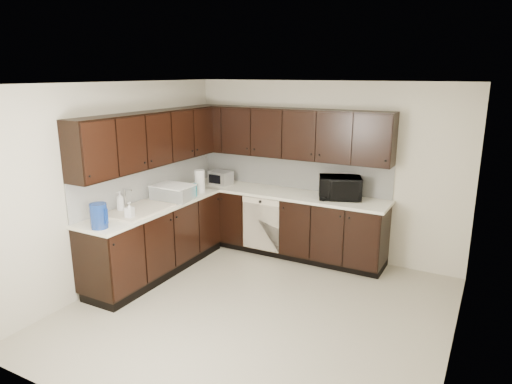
{
  "coord_description": "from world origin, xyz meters",
  "views": [
    {
      "loc": [
        2.18,
        -4.08,
        2.61
      ],
      "look_at": [
        -0.34,
        0.6,
        1.21
      ],
      "focal_mm": 32.0,
      "sensor_mm": 36.0,
      "label": 1
    }
  ],
  "objects_px": {
    "microwave": "(340,188)",
    "storage_bin": "(173,193)",
    "sink": "(138,215)",
    "toaster_oven": "(221,178)",
    "blue_pitcher": "(99,216)"
  },
  "relations": [
    {
      "from": "microwave",
      "to": "blue_pitcher",
      "type": "relative_size",
      "value": 1.98
    },
    {
      "from": "storage_bin",
      "to": "toaster_oven",
      "type": "bearing_deg",
      "value": 84.99
    },
    {
      "from": "storage_bin",
      "to": "blue_pitcher",
      "type": "relative_size",
      "value": 1.79
    },
    {
      "from": "microwave",
      "to": "storage_bin",
      "type": "relative_size",
      "value": 1.1
    },
    {
      "from": "sink",
      "to": "microwave",
      "type": "relative_size",
      "value": 1.48
    },
    {
      "from": "storage_bin",
      "to": "blue_pitcher",
      "type": "xyz_separation_m",
      "value": [
        0.02,
        -1.31,
        0.04
      ]
    },
    {
      "from": "sink",
      "to": "microwave",
      "type": "bearing_deg",
      "value": 40.63
    },
    {
      "from": "microwave",
      "to": "storage_bin",
      "type": "bearing_deg",
      "value": -172.61
    },
    {
      "from": "toaster_oven",
      "to": "storage_bin",
      "type": "relative_size",
      "value": 0.64
    },
    {
      "from": "toaster_oven",
      "to": "blue_pitcher",
      "type": "relative_size",
      "value": 1.16
    },
    {
      "from": "microwave",
      "to": "blue_pitcher",
      "type": "height_order",
      "value": "microwave"
    },
    {
      "from": "blue_pitcher",
      "to": "microwave",
      "type": "bearing_deg",
      "value": 36.58
    },
    {
      "from": "microwave",
      "to": "blue_pitcher",
      "type": "xyz_separation_m",
      "value": [
        -1.95,
        -2.42,
        -0.01
      ]
    },
    {
      "from": "microwave",
      "to": "blue_pitcher",
      "type": "distance_m",
      "value": 3.11
    },
    {
      "from": "sink",
      "to": "toaster_oven",
      "type": "bearing_deg",
      "value": 84.92
    }
  ]
}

